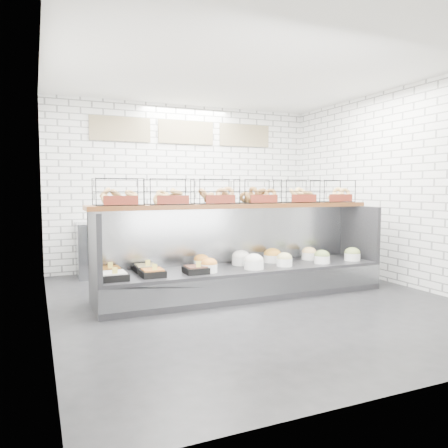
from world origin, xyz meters
name	(u,v)px	position (x,y,z in m)	size (l,w,h in m)	color
ground	(253,300)	(0.00, 0.00, 0.00)	(5.50, 5.50, 0.00)	black
room_shell	(234,147)	(0.00, 0.60, 2.06)	(5.02, 5.51, 3.01)	white
display_case	(242,271)	(0.00, 0.34, 0.33)	(4.00, 0.90, 1.20)	black
bagel_shelf	(237,195)	(0.00, 0.52, 1.38)	(4.10, 0.50, 0.40)	#4D2710
prep_counter	(192,244)	(0.00, 2.43, 0.47)	(4.00, 0.60, 1.20)	#93969B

